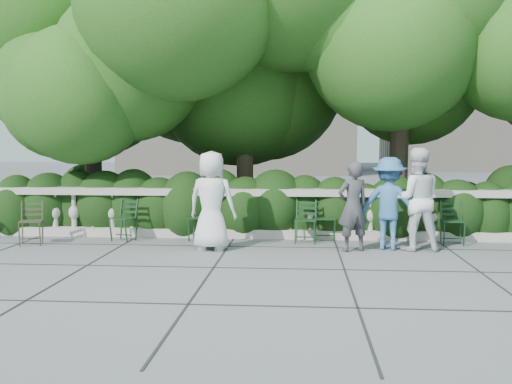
# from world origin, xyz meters

# --- Properties ---
(ground) EXTENTS (90.00, 90.00, 0.00)m
(ground) POSITION_xyz_m (0.00, 0.00, 0.00)
(ground) COLOR #595B61
(ground) RESTS_ON ground
(balustrade) EXTENTS (12.00, 0.44, 1.00)m
(balustrade) POSITION_xyz_m (0.00, 1.80, 0.49)
(balustrade) COLOR #9E998E
(balustrade) RESTS_ON ground
(shrub_hedge) EXTENTS (15.00, 2.60, 1.70)m
(shrub_hedge) POSITION_xyz_m (0.00, 3.00, 0.00)
(shrub_hedge) COLOR black
(shrub_hedge) RESTS_ON ground
(tree_canopy) EXTENTS (15.04, 6.52, 6.78)m
(tree_canopy) POSITION_xyz_m (0.69, 3.19, 3.96)
(tree_canopy) COLOR #3F3023
(tree_canopy) RESTS_ON ground
(chair_b) EXTENTS (0.57, 0.60, 0.84)m
(chair_b) POSITION_xyz_m (-2.66, 1.10, 0.00)
(chair_b) COLOR black
(chair_b) RESTS_ON ground
(chair_c) EXTENTS (0.48, 0.52, 0.84)m
(chair_c) POSITION_xyz_m (0.91, 1.11, 0.00)
(chair_c) COLOR black
(chair_c) RESTS_ON ground
(chair_d) EXTENTS (0.50, 0.53, 0.84)m
(chair_d) POSITION_xyz_m (-1.15, 1.25, 0.00)
(chair_d) COLOR black
(chair_d) RESTS_ON ground
(chair_e) EXTENTS (0.47, 0.51, 0.84)m
(chair_e) POSITION_xyz_m (3.67, 1.16, 0.00)
(chair_e) COLOR black
(chair_e) RESTS_ON ground
(chair_f) EXTENTS (0.45, 0.49, 0.84)m
(chair_f) POSITION_xyz_m (1.30, 1.33, 0.00)
(chair_f) COLOR black
(chair_f) RESTS_ON ground
(chair_weathered) EXTENTS (0.56, 0.59, 0.84)m
(chair_weathered) POSITION_xyz_m (-4.17, 0.53, 0.00)
(chair_weathered) COLOR black
(chair_weathered) RESTS_ON ground
(person_businessman) EXTENTS (0.96, 0.73, 1.77)m
(person_businessman) POSITION_xyz_m (-0.75, 0.46, 0.89)
(person_businessman) COLOR silver
(person_businessman) RESTS_ON ground
(person_woman_grey) EXTENTS (0.68, 0.58, 1.59)m
(person_woman_grey) POSITION_xyz_m (1.75, 0.52, 0.80)
(person_woman_grey) COLOR #393A3E
(person_woman_grey) RESTS_ON ground
(person_casual_man) EXTENTS (0.89, 0.70, 1.83)m
(person_casual_man) POSITION_xyz_m (2.88, 0.73, 0.92)
(person_casual_man) COLOR white
(person_casual_man) RESTS_ON ground
(person_older_blue) EXTENTS (1.20, 0.89, 1.66)m
(person_older_blue) POSITION_xyz_m (2.41, 0.76, 0.83)
(person_older_blue) COLOR #316394
(person_older_blue) RESTS_ON ground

